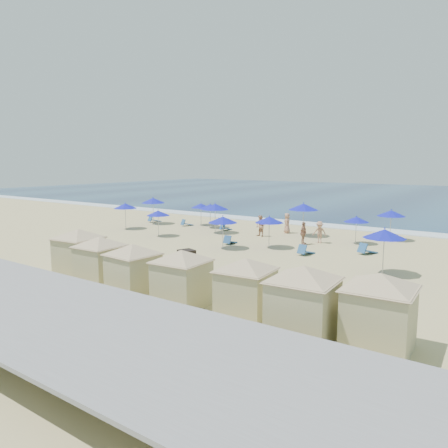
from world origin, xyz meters
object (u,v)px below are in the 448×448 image
(umbrella_3, at_px, (158,213))
(umbrella_10, at_px, (356,219))
(umbrella_8, at_px, (269,220))
(umbrella_1, at_px, (125,206))
(umbrella_6, at_px, (223,220))
(beachgoer_0, at_px, (261,226))
(umbrella_0, at_px, (153,200))
(umbrella_7, at_px, (304,207))
(cabana_3, at_px, (182,271))
(cabana_4, at_px, (246,280))
(cabana_5, at_px, (303,293))
(cabana_0, at_px, (79,246))
(beachgoer_2, at_px, (320,232))
(cabana_1, at_px, (100,254))
(umbrella_5, at_px, (215,207))
(beachgoer_3, at_px, (287,223))
(umbrella_11, at_px, (384,234))
(cabana_2, at_px, (133,263))
(beachgoer_1, at_px, (303,233))
(cabana_6, at_px, (380,302))
(trash_bin, at_px, (187,257))
(umbrella_4, at_px, (210,207))
(umbrella_2, at_px, (201,206))
(umbrella_9, at_px, (391,213))

(umbrella_3, xyz_separation_m, umbrella_10, (14.09, 6.00, -0.07))
(umbrella_8, bearing_deg, umbrella_1, 179.65)
(umbrella_6, distance_m, beachgoer_0, 5.82)
(umbrella_0, relative_size, umbrella_1, 1.10)
(umbrella_7, xyz_separation_m, beachgoer_0, (-2.67, -2.22, -1.52))
(umbrella_7, bearing_deg, cabana_3, -79.69)
(umbrella_0, distance_m, umbrella_10, 19.46)
(cabana_4, bearing_deg, umbrella_10, 95.56)
(cabana_5, bearing_deg, umbrella_7, 115.39)
(cabana_0, height_order, umbrella_6, cabana_0)
(umbrella_6, height_order, beachgoer_2, umbrella_6)
(umbrella_6, height_order, umbrella_10, umbrella_6)
(cabana_1, xyz_separation_m, umbrella_6, (-0.30, 10.68, 0.52))
(umbrella_5, height_order, umbrella_10, umbrella_5)
(cabana_4, bearing_deg, umbrella_8, 116.08)
(umbrella_10, bearing_deg, beachgoer_3, 167.74)
(umbrella_5, distance_m, umbrella_11, 16.47)
(umbrella_10, distance_m, beachgoer_2, 2.79)
(cabana_1, xyz_separation_m, cabana_3, (5.43, -0.18, 0.01))
(umbrella_1, height_order, beachgoer_2, umbrella_1)
(cabana_5, xyz_separation_m, beachgoer_0, (-11.66, 16.73, -0.75))
(umbrella_3, distance_m, umbrella_6, 7.25)
(cabana_5, relative_size, beachgoer_0, 2.60)
(cabana_2, bearing_deg, beachgoer_1, 86.51)
(umbrella_0, distance_m, beachgoer_2, 17.21)
(umbrella_10, bearing_deg, umbrella_0, -176.49)
(umbrella_8, distance_m, beachgoer_2, 4.44)
(cabana_6, relative_size, umbrella_0, 1.70)
(trash_bin, distance_m, umbrella_4, 14.29)
(cabana_5, xyz_separation_m, umbrella_7, (-8.99, 18.95, 0.77))
(cabana_3, height_order, cabana_4, cabana_3)
(trash_bin, height_order, beachgoer_3, beachgoer_3)
(umbrella_7, distance_m, umbrella_11, 12.30)
(umbrella_4, distance_m, beachgoer_3, 7.29)
(cabana_0, relative_size, beachgoer_1, 2.63)
(beachgoer_0, bearing_deg, umbrella_2, 179.35)
(cabana_3, distance_m, umbrella_8, 13.34)
(cabana_1, height_order, cabana_6, cabana_6)
(cabana_4, distance_m, beachgoer_1, 15.79)
(umbrella_1, relative_size, umbrella_5, 0.92)
(beachgoer_0, height_order, beachgoer_1, beachgoer_0)
(beachgoer_1, height_order, beachgoer_3, beachgoer_3)
(umbrella_5, relative_size, beachgoer_3, 1.52)
(cabana_1, distance_m, cabana_3, 5.43)
(umbrella_10, relative_size, beachgoer_2, 1.28)
(cabana_6, bearing_deg, cabana_0, 179.27)
(beachgoer_2, bearing_deg, beachgoer_1, -129.30)
(umbrella_9, xyz_separation_m, beachgoer_2, (-3.92, -4.25, -1.27))
(cabana_6, relative_size, beachgoer_3, 2.61)
(umbrella_0, bearing_deg, umbrella_10, 3.51)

